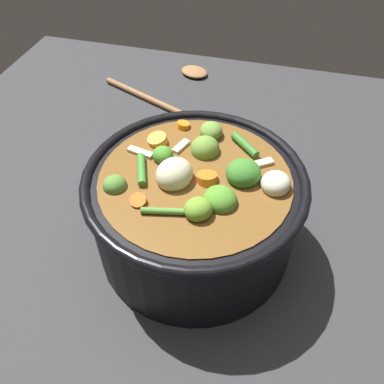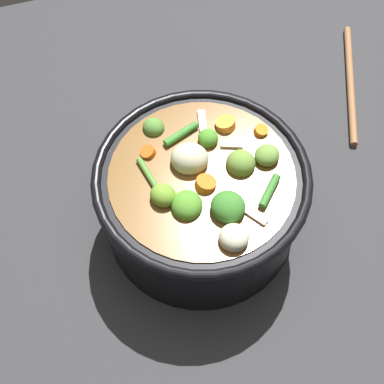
# 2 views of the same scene
# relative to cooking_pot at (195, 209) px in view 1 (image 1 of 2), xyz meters

# --- Properties ---
(ground_plane) EXTENTS (1.10, 1.10, 0.00)m
(ground_plane) POSITION_rel_cooking_pot_xyz_m (-0.00, 0.00, -0.07)
(ground_plane) COLOR #2D2D30
(cooking_pot) EXTENTS (0.29, 0.29, 0.16)m
(cooking_pot) POSITION_rel_cooking_pot_xyz_m (0.00, 0.00, 0.00)
(cooking_pot) COLOR black
(cooking_pot) RESTS_ON ground_plane
(wooden_spoon) EXTENTS (0.23, 0.24, 0.01)m
(wooden_spoon) POSITION_rel_cooking_pot_xyz_m (0.40, 0.15, -0.06)
(wooden_spoon) COLOR #92633D
(wooden_spoon) RESTS_ON ground_plane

